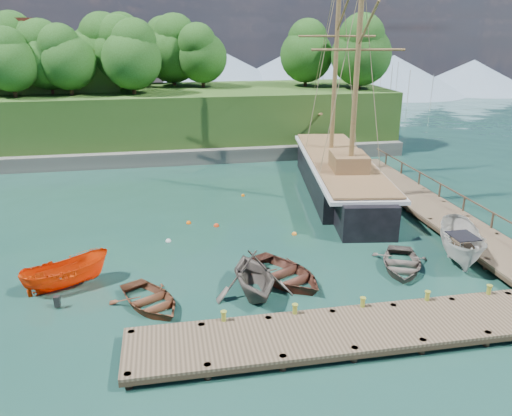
# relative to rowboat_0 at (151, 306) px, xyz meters

# --- Properties ---
(ground) EXTENTS (160.00, 160.00, 0.00)m
(ground) POSITION_rel_rowboat_0_xyz_m (7.03, 2.36, 0.00)
(ground) COLOR #173C2E
(ground) RESTS_ON ground
(dock_near) EXTENTS (20.00, 3.20, 1.10)m
(dock_near) POSITION_rel_rowboat_0_xyz_m (9.03, -4.14, 0.43)
(dock_near) COLOR #493A2B
(dock_near) RESTS_ON ground
(dock_east) EXTENTS (3.20, 24.00, 1.10)m
(dock_east) POSITION_rel_rowboat_0_xyz_m (18.53, 9.36, 0.43)
(dock_east) COLOR #493A2B
(dock_east) RESTS_ON ground
(bollard_0) EXTENTS (0.26, 0.26, 0.45)m
(bollard_0) POSITION_rel_rowboat_0_xyz_m (3.03, -2.74, 0.00)
(bollard_0) COLOR olive
(bollard_0) RESTS_ON ground
(bollard_1) EXTENTS (0.26, 0.26, 0.45)m
(bollard_1) POSITION_rel_rowboat_0_xyz_m (6.03, -2.74, 0.00)
(bollard_1) COLOR olive
(bollard_1) RESTS_ON ground
(bollard_2) EXTENTS (0.26, 0.26, 0.45)m
(bollard_2) POSITION_rel_rowboat_0_xyz_m (9.03, -2.74, 0.00)
(bollard_2) COLOR olive
(bollard_2) RESTS_ON ground
(bollard_3) EXTENTS (0.26, 0.26, 0.45)m
(bollard_3) POSITION_rel_rowboat_0_xyz_m (12.03, -2.74, 0.00)
(bollard_3) COLOR olive
(bollard_3) RESTS_ON ground
(bollard_4) EXTENTS (0.26, 0.26, 0.45)m
(bollard_4) POSITION_rel_rowboat_0_xyz_m (15.03, -2.74, 0.00)
(bollard_4) COLOR olive
(bollard_4) RESTS_ON ground
(rowboat_0) EXTENTS (4.44, 4.89, 0.83)m
(rowboat_0) POSITION_rel_rowboat_0_xyz_m (0.00, 0.00, 0.00)
(rowboat_0) COLOR brown
(rowboat_0) RESTS_ON ground
(rowboat_1) EXTENTS (4.06, 4.60, 2.27)m
(rowboat_1) POSITION_rel_rowboat_0_xyz_m (4.80, 0.24, 0.00)
(rowboat_1) COLOR #5F574F
(rowboat_1) RESTS_ON ground
(rowboat_2) EXTENTS (5.23, 5.81, 0.99)m
(rowboat_2) POSITION_rel_rowboat_0_xyz_m (6.56, 1.27, 0.00)
(rowboat_2) COLOR #4D281D
(rowboat_2) RESTS_ON ground
(rowboat_3) EXTENTS (4.34, 4.98, 0.86)m
(rowboat_3) POSITION_rel_rowboat_0_xyz_m (12.86, 1.41, 0.00)
(rowboat_3) COLOR #5D534C
(rowboat_3) RESTS_ON ground
(motorboat_orange) EXTENTS (4.50, 3.19, 1.63)m
(motorboat_orange) POSITION_rel_rowboat_0_xyz_m (-4.00, 2.58, 0.00)
(motorboat_orange) COLOR #EC3B05
(motorboat_orange) RESTS_ON ground
(cabin_boat_white) EXTENTS (3.97, 5.82, 2.10)m
(cabin_boat_white) POSITION_rel_rowboat_0_xyz_m (16.48, 1.82, 0.00)
(cabin_boat_white) COLOR beige
(cabin_boat_white) RESTS_ON ground
(schooner) EXTENTS (7.57, 26.49, 19.30)m
(schooner) POSITION_rel_rowboat_0_xyz_m (14.12, 14.87, 1.07)
(schooner) COLOR black
(schooner) RESTS_ON ground
(mooring_buoy_0) EXTENTS (0.34, 0.34, 0.34)m
(mooring_buoy_0) POSITION_rel_rowboat_0_xyz_m (0.93, 7.21, 0.00)
(mooring_buoy_0) COLOR silver
(mooring_buoy_0) RESTS_ON ground
(mooring_buoy_1) EXTENTS (0.37, 0.37, 0.37)m
(mooring_buoy_1) POSITION_rel_rowboat_0_xyz_m (3.98, 9.10, 0.00)
(mooring_buoy_1) COLOR red
(mooring_buoy_1) RESTS_ON ground
(mooring_buoy_2) EXTENTS (0.31, 0.31, 0.31)m
(mooring_buoy_2) POSITION_rel_rowboat_0_xyz_m (8.52, 6.88, 0.00)
(mooring_buoy_2) COLOR orange
(mooring_buoy_2) RESTS_ON ground
(mooring_buoy_3) EXTENTS (0.33, 0.33, 0.33)m
(mooring_buoy_3) POSITION_rel_rowboat_0_xyz_m (11.00, 8.46, 0.00)
(mooring_buoy_3) COLOR silver
(mooring_buoy_3) RESTS_ON ground
(mooring_buoy_4) EXTENTS (0.33, 0.33, 0.33)m
(mooring_buoy_4) POSITION_rel_rowboat_0_xyz_m (2.28, 9.90, 0.00)
(mooring_buoy_4) COLOR #EC5C07
(mooring_buoy_4) RESTS_ON ground
(mooring_buoy_5) EXTENTS (0.28, 0.28, 0.28)m
(mooring_buoy_5) POSITION_rel_rowboat_0_xyz_m (6.61, 14.78, 0.00)
(mooring_buoy_5) COLOR #D45E03
(mooring_buoy_5) RESTS_ON ground
(headland) EXTENTS (51.00, 19.31, 12.90)m
(headland) POSITION_rel_rowboat_0_xyz_m (-5.85, 33.73, 5.54)
(headland) COLOR #474744
(headland) RESTS_ON ground
(distant_ridge) EXTENTS (117.00, 40.00, 10.00)m
(distant_ridge) POSITION_rel_rowboat_0_xyz_m (11.33, 72.36, 4.35)
(distant_ridge) COLOR #728CA5
(distant_ridge) RESTS_ON ground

